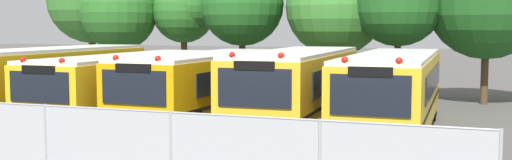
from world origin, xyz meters
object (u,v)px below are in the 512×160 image
school_bus_1 (131,83)px  school_bus_2 (207,85)px  tree_1 (121,14)px  tree_3 (240,3)px  school_bus_0 (56,78)px  school_bus_3 (298,86)px  tree_0 (90,0)px  tree_2 (187,10)px  tree_4 (333,5)px  school_bus_4 (393,90)px  tree_5 (396,2)px

school_bus_1 → school_bus_2: bearing=177.5°
tree_1 → tree_3: tree_3 is taller
school_bus_0 → school_bus_3: 9.72m
school_bus_3 → tree_1: bearing=-36.9°
school_bus_0 → tree_0: bearing=-61.8°
tree_0 → tree_2: size_ratio=1.25×
school_bus_1 → tree_4: (5.59, 9.01, 3.10)m
school_bus_4 → tree_3: 12.12m
school_bus_4 → tree_4: size_ratio=1.52×
school_bus_1 → school_bus_4: bearing=-179.4°
tree_4 → school_bus_2: bearing=-104.9°
tree_0 → tree_2: tree_0 is taller
school_bus_0 → school_bus_3: (9.72, 0.11, 0.01)m
school_bus_3 → tree_2: (-9.18, 10.19, 2.88)m
tree_3 → tree_4: 4.51m
tree_0 → school_bus_3: bearing=-33.1°
tree_2 → tree_4: bearing=-8.4°
school_bus_3 → tree_4: size_ratio=1.40×
tree_1 → tree_3: (7.20, -0.64, 0.46)m
school_bus_4 → tree_0: 21.22m
school_bus_1 → school_bus_4: 9.58m
school_bus_1 → tree_0: 13.87m
school_bus_1 → tree_5: (8.62, 8.15, 3.20)m
tree_1 → tree_5: tree_5 is taller
tree_1 → school_bus_1: bearing=-55.7°
tree_2 → tree_3: bearing=-27.2°
school_bus_4 → tree_1: (-15.64, 8.75, 2.69)m
school_bus_2 → school_bus_0: bearing=0.9°
school_bus_1 → tree_0: size_ratio=1.37×
school_bus_1 → tree_1: tree_1 is taller
school_bus_1 → tree_5: tree_5 is taller
school_bus_0 → school_bus_1: 3.29m
school_bus_4 → tree_1: bearing=-30.0°
school_bus_3 → tree_5: bearing=-106.7°
school_bus_3 → tree_0: bearing=-34.7°
school_bus_3 → school_bus_4: (3.14, 0.08, -0.03)m
school_bus_0 → tree_2: bearing=-93.7°
school_bus_2 → school_bus_3: size_ratio=1.01×
school_bus_0 → tree_0: 12.05m
school_bus_2 → tree_0: size_ratio=1.27×
tree_1 → tree_2: 3.58m
school_bus_1 → tree_1: size_ratio=1.65×
school_bus_0 → tree_1: bearing=-73.5°
tree_1 → tree_3: size_ratio=0.95×
school_bus_2 → tree_2: (-5.91, 10.37, 2.94)m
tree_1 → tree_4: bearing=0.6°
tree_3 → tree_4: (4.44, 0.76, -0.14)m
school_bus_0 → school_bus_1: school_bus_0 is taller
tree_0 → tree_4: tree_0 is taller
school_bus_3 → tree_2: tree_2 is taller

